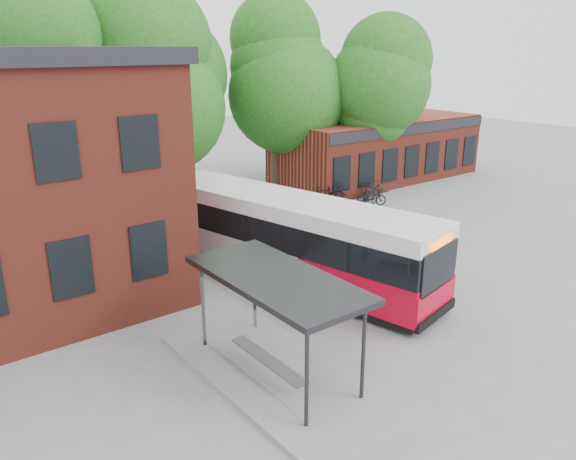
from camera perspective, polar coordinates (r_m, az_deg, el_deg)
ground at (r=19.15m, az=8.01°, el=-8.41°), size 100.00×100.00×0.00m
shop_row at (r=38.22m, az=9.03°, el=8.21°), size 14.00×6.20×4.00m
bus_shelter at (r=15.16m, az=-1.17°, el=-9.64°), size 3.60×7.00×2.90m
bike_rail at (r=31.88m, az=6.96°, el=2.96°), size 5.20×0.10×0.38m
tree_0 at (r=28.68m, az=-24.95°, el=10.53°), size 7.92×7.92×11.00m
tree_1 at (r=31.94m, az=-12.88°, el=11.83°), size 7.92×7.92×10.40m
tree_2 at (r=34.63m, az=-1.40°, el=13.24°), size 7.92×7.92×11.00m
tree_3 at (r=35.05m, az=9.35°, el=11.66°), size 7.04×7.04×9.28m
city_bus at (r=21.22m, az=-0.15°, el=-0.84°), size 5.22×12.83×3.19m
bicycle_0 at (r=30.33m, az=5.66°, el=2.68°), size 1.69×0.79×0.86m
bicycle_1 at (r=31.36m, az=3.53°, el=3.46°), size 1.85×1.10×1.07m
bicycle_2 at (r=31.06m, az=7.44°, el=3.08°), size 1.92×1.35×0.96m
bicycle_3 at (r=31.79m, az=5.03°, el=3.53°), size 1.67×0.84×0.97m
bicycle_4 at (r=31.52m, az=8.43°, el=3.24°), size 1.87×1.29×0.93m
bicycle_5 at (r=31.49m, az=8.25°, el=3.37°), size 1.86×0.93×1.07m
bicycle_6 at (r=33.42m, az=8.74°, el=4.09°), size 1.86×0.88×0.94m
bicycle_7 at (r=33.48m, az=8.26°, el=4.12°), size 1.58×0.82×0.91m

